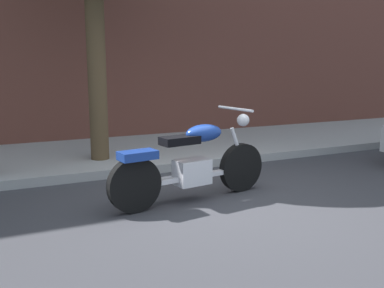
# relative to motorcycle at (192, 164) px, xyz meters

# --- Properties ---
(ground_plane) EXTENTS (60.00, 60.00, 0.00)m
(ground_plane) POSITION_rel_motorcycle_xyz_m (0.42, -0.21, -0.48)
(ground_plane) COLOR #38383D
(sidewalk) EXTENTS (18.28, 2.99, 0.14)m
(sidewalk) POSITION_rel_motorcycle_xyz_m (0.42, 2.98, -0.41)
(sidewalk) COLOR #9C9C9C
(sidewalk) RESTS_ON ground
(motorcycle) EXTENTS (2.26, 0.71, 1.16)m
(motorcycle) POSITION_rel_motorcycle_xyz_m (0.00, 0.00, 0.00)
(motorcycle) COLOR black
(motorcycle) RESTS_ON ground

